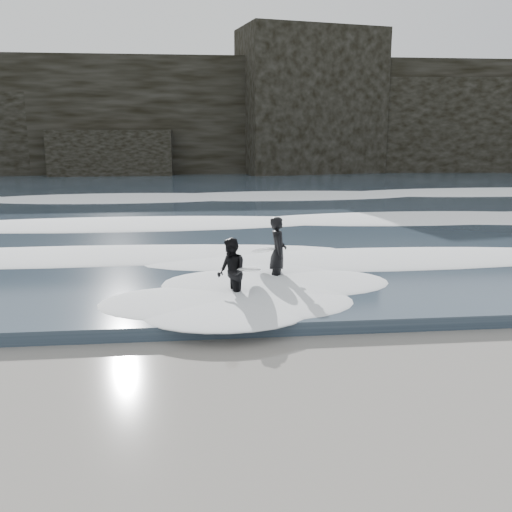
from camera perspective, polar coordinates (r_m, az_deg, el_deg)
The scene contains 8 objects.
ground at distance 8.67m, azimuth 2.06°, elevation -15.26°, with size 120.00×120.00×0.00m, color #707555.
sea at distance 36.81m, azimuth -4.31°, elevation 6.44°, with size 90.00×52.00×0.30m, color #2D3B49.
headland at distance 53.61m, azimuth -4.99°, elevation 13.53°, with size 70.00×9.00×10.00m, color black.
foam_near at distance 17.02m, azimuth -2.17°, elevation 0.18°, with size 60.00×3.20×0.20m, color white.
foam_mid at distance 23.89m, azimuth -3.32°, elevation 3.81°, with size 60.00×4.00×0.24m, color white.
foam_far at distance 32.80m, azimuth -4.09°, elevation 6.23°, with size 60.00×4.80×0.30m, color white.
surfer_left at distance 14.86m, azimuth 1.99°, elevation 0.44°, with size 1.01×1.90×1.85m.
surfer_right at distance 13.24m, azimuth -2.24°, elevation -1.60°, with size 1.20×2.07×1.60m.
Camera 1 is at (-1.10, -7.59, 4.04)m, focal length 40.00 mm.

